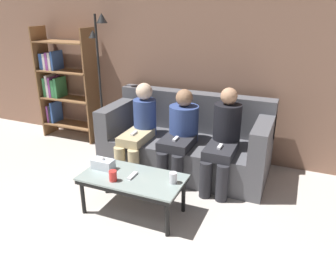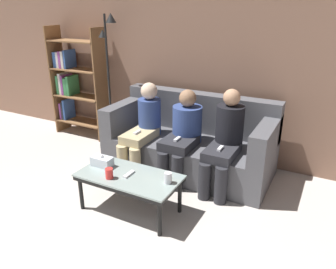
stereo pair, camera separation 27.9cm
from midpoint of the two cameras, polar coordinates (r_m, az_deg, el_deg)
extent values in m
cube|color=#8C6651|center=(4.27, 9.09, 12.89)|extent=(12.00, 0.06, 2.60)
cube|color=#515156|center=(4.07, 5.48, -3.55)|extent=(2.00, 0.90, 0.41)
cube|color=#515156|center=(4.21, 7.54, 3.87)|extent=(2.00, 0.20, 0.50)
cube|color=#515156|center=(4.33, -5.55, 3.43)|extent=(0.18, 0.90, 0.35)
cube|color=#515156|center=(3.71, 18.80, -0.87)|extent=(0.18, 0.90, 0.35)
cube|color=#8C9E99|center=(3.20, -4.30, -7.25)|extent=(1.00, 0.51, 0.02)
cube|color=black|center=(3.21, -4.29, -7.70)|extent=(0.98, 0.50, 0.04)
cylinder|color=black|center=(3.41, -12.60, -10.10)|extent=(0.04, 0.04, 0.34)
cylinder|color=black|center=(2.98, 1.26, -14.63)|extent=(0.04, 0.04, 0.34)
cylinder|color=black|center=(3.68, -8.50, -7.23)|extent=(0.04, 0.04, 0.34)
cylinder|color=black|center=(3.29, 4.53, -10.84)|extent=(0.04, 0.04, 0.34)
cylinder|color=red|center=(3.13, -7.69, -6.79)|extent=(0.07, 0.07, 0.10)
cylinder|color=silver|center=(3.03, 2.65, -7.61)|extent=(0.07, 0.07, 0.11)
cube|color=silver|center=(3.37, -9.10, -4.72)|extent=(0.22, 0.12, 0.10)
sphere|color=white|center=(3.35, -9.16, -3.76)|extent=(0.04, 0.04, 0.04)
cube|color=white|center=(3.19, -4.31, -6.95)|extent=(0.04, 0.15, 0.02)
cube|color=brown|center=(5.46, -17.19, 9.01)|extent=(0.02, 0.32, 1.65)
cube|color=brown|center=(4.90, -9.84, 8.28)|extent=(0.02, 0.32, 1.65)
cube|color=brown|center=(5.34, -13.13, 2.21)|extent=(0.87, 0.32, 0.02)
cube|color=#8E4293|center=(5.53, -16.07, 4.15)|extent=(0.03, 0.24, 0.26)
cube|color=#232328|center=(5.50, -15.79, 4.17)|extent=(0.03, 0.24, 0.28)
cube|color=#33569E|center=(5.46, -15.49, 4.34)|extent=(0.04, 0.24, 0.32)
cube|color=brown|center=(5.22, -13.51, 6.48)|extent=(0.87, 0.32, 0.02)
cube|color=#38844C|center=(5.42, -16.48, 8.41)|extent=(0.05, 0.24, 0.29)
cube|color=silver|center=(5.38, -16.11, 8.59)|extent=(0.04, 0.24, 0.33)
cube|color=#8E4293|center=(5.35, -15.74, 8.41)|extent=(0.04, 0.24, 0.30)
cube|color=#38844C|center=(5.31, -15.27, 8.18)|extent=(0.06, 0.24, 0.27)
cube|color=#38844C|center=(5.27, -14.83, 8.29)|extent=(0.05, 0.24, 0.30)
cube|color=brown|center=(5.13, -13.91, 10.92)|extent=(0.87, 0.32, 0.02)
cube|color=#33569E|center=(5.34, -16.88, 12.42)|extent=(0.06, 0.24, 0.23)
cube|color=silver|center=(5.30, -16.45, 12.42)|extent=(0.04, 0.24, 0.23)
cube|color=#8E4293|center=(5.27, -16.07, 12.49)|extent=(0.04, 0.24, 0.25)
cube|color=silver|center=(5.23, -15.65, 12.48)|extent=(0.04, 0.24, 0.25)
cube|color=#33569E|center=(5.20, -15.25, 12.57)|extent=(0.03, 0.24, 0.27)
cube|color=brown|center=(5.07, -14.34, 15.49)|extent=(0.87, 0.32, 0.02)
cylinder|color=black|center=(4.90, -7.96, -1.65)|extent=(0.26, 0.26, 0.02)
cylinder|color=black|center=(4.62, -8.54, 8.68)|extent=(0.03, 0.03, 1.83)
cone|color=black|center=(4.45, -8.08, 19.47)|extent=(0.14, 0.14, 0.12)
cone|color=black|center=(4.60, -9.56, 16.96)|extent=(0.12, 0.12, 0.10)
cylinder|color=tan|center=(3.90, -5.88, -4.76)|extent=(0.13, 0.13, 0.41)
cylinder|color=tan|center=(3.81, -3.61, -5.34)|extent=(0.13, 0.13, 0.41)
cube|color=tan|center=(3.93, -2.97, -0.28)|extent=(0.28, 0.49, 0.10)
cylinder|color=#334784|center=(4.07, -1.27, 3.11)|extent=(0.28, 0.28, 0.45)
sphere|color=beige|center=(3.98, -1.31, 7.56)|extent=(0.20, 0.20, 0.20)
cube|color=white|center=(3.87, -3.36, 0.37)|extent=(0.04, 0.12, 0.02)
cylinder|color=#28282D|center=(3.71, 1.29, -6.10)|extent=(0.13, 0.13, 0.41)
cylinder|color=#28282D|center=(3.64, 3.84, -6.71)|extent=(0.13, 0.13, 0.41)
cube|color=#28282D|center=(3.74, 4.05, -1.52)|extent=(0.35, 0.43, 0.10)
cylinder|color=#334784|center=(3.87, 5.42, 1.81)|extent=(0.35, 0.35, 0.43)
sphere|color=#997051|center=(3.77, 5.58, 6.30)|extent=(0.20, 0.20, 0.20)
cube|color=white|center=(3.68, 3.80, -0.82)|extent=(0.04, 0.12, 0.02)
cylinder|color=#28282D|center=(3.51, 8.66, -8.07)|extent=(0.13, 0.13, 0.41)
cylinder|color=#28282D|center=(3.47, 11.49, -8.69)|extent=(0.13, 0.13, 0.41)
cube|color=#28282D|center=(3.57, 11.51, -3.10)|extent=(0.31, 0.46, 0.10)
cylinder|color=black|center=(3.70, 12.79, 1.09)|extent=(0.31, 0.31, 0.51)
sphere|color=tan|center=(3.60, 13.25, 6.27)|extent=(0.18, 0.18, 0.18)
cube|color=white|center=(3.50, 11.37, -2.42)|extent=(0.04, 0.12, 0.02)
camera|label=1|loc=(0.14, -87.68, 0.92)|focal=35.00mm
camera|label=2|loc=(0.14, 92.32, -0.92)|focal=35.00mm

